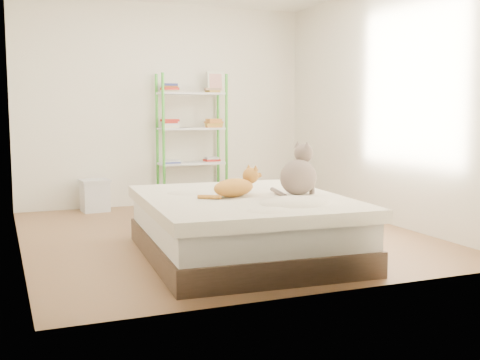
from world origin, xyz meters
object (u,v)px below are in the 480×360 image
cardboard_box (189,205)px  shelf_unit (193,140)px  grey_cat (298,169)px  bed (242,226)px  white_bin (95,195)px  orange_cat (234,185)px

cardboard_box → shelf_unit: bearing=84.0°
grey_cat → shelf_unit: bearing=-27.1°
grey_cat → shelf_unit: shelf_unit is taller
bed → white_bin: (-0.82, 2.77, -0.06)m
orange_cat → white_bin: (-0.74, 2.77, -0.42)m
orange_cat → white_bin: bearing=82.4°
orange_cat → grey_cat: bearing=-35.4°
bed → shelf_unit: (0.45, 2.80, 0.60)m
orange_cat → white_bin: orange_cat is taller
grey_cat → cardboard_box: size_ratio=0.71×
shelf_unit → cardboard_box: 1.39m
orange_cat → grey_cat: grey_cat is taller
bed → grey_cat: 0.68m
orange_cat → cardboard_box: orange_cat is taller
bed → shelf_unit: bearing=84.3°
cardboard_box → white_bin: 1.40m
bed → cardboard_box: 1.66m
bed → orange_cat: size_ratio=4.43×
bed → white_bin: 2.89m
orange_cat → shelf_unit: 2.86m
grey_cat → white_bin: 3.21m
shelf_unit → bed: bearing=-99.1°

